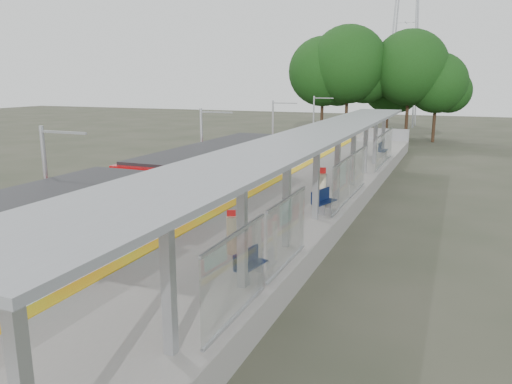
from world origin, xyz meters
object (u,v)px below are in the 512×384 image
at_px(info_pillar_near, 232,235).
at_px(info_pillar_far, 321,191).
at_px(train, 133,204).
at_px(bench_near, 249,263).
at_px(litter_bin, 323,180).
at_px(bench_far, 382,149).
at_px(bench_mid, 323,200).

height_order(info_pillar_near, info_pillar_far, info_pillar_far).
bearing_deg(train, bench_near, -24.91).
relative_size(info_pillar_far, litter_bin, 2.39).
bearing_deg(litter_bin, info_pillar_near, -90.85).
distance_m(bench_far, litter_bin, 13.06).
relative_size(info_pillar_near, litter_bin, 1.92).
bearing_deg(train, info_pillar_near, -13.00).
bearing_deg(info_pillar_far, bench_mid, -88.05).
relative_size(bench_far, litter_bin, 2.07).
distance_m(train, bench_near, 7.09).
relative_size(train, bench_far, 16.23).
xyz_separation_m(bench_mid, litter_bin, (-1.32, 5.26, -0.14)).
bearing_deg(bench_far, bench_mid, -88.97).
relative_size(train, litter_bin, 33.54).
distance_m(bench_near, bench_mid, 8.62).
bearing_deg(info_pillar_near, train, 142.98).
height_order(bench_mid, info_pillar_far, info_pillar_far).
bearing_deg(train, bench_mid, 41.05).
relative_size(bench_mid, litter_bin, 1.94).
bearing_deg(bench_far, litter_bin, -94.86).
relative_size(train, info_pillar_far, 14.01).
bearing_deg(bench_far, train, -104.10).
bearing_deg(bench_mid, train, -122.16).
bearing_deg(info_pillar_near, bench_mid, 53.49).
relative_size(bench_near, litter_bin, 1.67).
xyz_separation_m(bench_mid, info_pillar_far, (-0.23, 0.60, 0.30)).
relative_size(train, bench_mid, 17.31).
height_order(train, bench_far, train).
xyz_separation_m(bench_far, litter_bin, (-1.38, -12.99, -0.20)).
relative_size(bench_near, bench_far, 0.81).
height_order(bench_near, info_pillar_far, info_pillar_far).
height_order(bench_mid, litter_bin, bench_mid).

